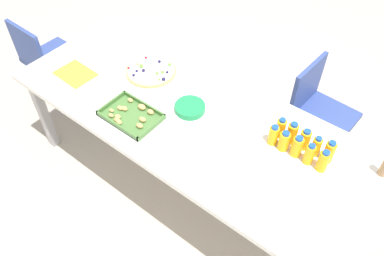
% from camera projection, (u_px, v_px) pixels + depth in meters
% --- Properties ---
extents(ground_plane, '(12.00, 12.00, 0.00)m').
position_uv_depth(ground_plane, '(191.00, 183.00, 2.97)').
color(ground_plane, '#B2A899').
extents(party_table, '(2.41, 0.93, 0.74)m').
position_uv_depth(party_table, '(191.00, 121.00, 2.47)').
color(party_table, white).
rests_on(party_table, ground_plane).
extents(chair_near_left, '(0.42, 0.42, 0.83)m').
position_uv_depth(chair_near_left, '(317.00, 108.00, 2.81)').
color(chair_near_left, '#33478C').
rests_on(chair_near_left, ground_plane).
extents(chair_end, '(0.41, 0.41, 0.83)m').
position_uv_depth(chair_end, '(45.00, 57.00, 3.22)').
color(chair_end, '#33478C').
rests_on(chair_end, ground_plane).
extents(juice_bottle_0, '(0.06, 0.06, 0.15)m').
position_uv_depth(juice_bottle_0, '(329.00, 152.00, 2.14)').
color(juice_bottle_0, '#F9AE14').
rests_on(juice_bottle_0, party_table).
extents(juice_bottle_1, '(0.05, 0.05, 0.13)m').
position_uv_depth(juice_bottle_1, '(316.00, 146.00, 2.17)').
color(juice_bottle_1, '#FAAE14').
rests_on(juice_bottle_1, party_table).
extents(juice_bottle_2, '(0.06, 0.06, 0.14)m').
position_uv_depth(juice_bottle_2, '(305.00, 139.00, 2.20)').
color(juice_bottle_2, '#FAAB14').
rests_on(juice_bottle_2, party_table).
extents(juice_bottle_3, '(0.06, 0.06, 0.15)m').
position_uv_depth(juice_bottle_3, '(292.00, 133.00, 2.23)').
color(juice_bottle_3, '#FAAC14').
rests_on(juice_bottle_3, party_table).
extents(juice_bottle_4, '(0.06, 0.06, 0.13)m').
position_uv_depth(juice_bottle_4, '(281.00, 128.00, 2.27)').
color(juice_bottle_4, '#F9AB14').
rests_on(juice_bottle_4, party_table).
extents(juice_bottle_5, '(0.06, 0.06, 0.15)m').
position_uv_depth(juice_bottle_5, '(323.00, 161.00, 2.09)').
color(juice_bottle_5, '#FAAC14').
rests_on(juice_bottle_5, party_table).
extents(juice_bottle_6, '(0.05, 0.05, 0.14)m').
position_uv_depth(juice_bottle_6, '(309.00, 154.00, 2.13)').
color(juice_bottle_6, '#F9AC14').
rests_on(juice_bottle_6, party_table).
extents(juice_bottle_7, '(0.06, 0.06, 0.14)m').
position_uv_depth(juice_bottle_7, '(297.00, 147.00, 2.17)').
color(juice_bottle_7, '#F9AB14').
rests_on(juice_bottle_7, party_table).
extents(juice_bottle_8, '(0.06, 0.06, 0.13)m').
position_uv_depth(juice_bottle_8, '(284.00, 141.00, 2.20)').
color(juice_bottle_8, '#F8AD14').
rests_on(juice_bottle_8, party_table).
extents(juice_bottle_9, '(0.06, 0.06, 0.13)m').
position_uv_depth(juice_bottle_9, '(273.00, 135.00, 2.23)').
color(juice_bottle_9, '#FAAF14').
rests_on(juice_bottle_9, party_table).
extents(fruit_pizza, '(0.35, 0.35, 0.05)m').
position_uv_depth(fruit_pizza, '(151.00, 71.00, 2.70)').
color(fruit_pizza, tan).
rests_on(fruit_pizza, party_table).
extents(snack_tray, '(0.36, 0.25, 0.04)m').
position_uv_depth(snack_tray, '(131.00, 115.00, 2.41)').
color(snack_tray, '#477238').
rests_on(snack_tray, party_table).
extents(plate_stack, '(0.19, 0.19, 0.04)m').
position_uv_depth(plate_stack, '(190.00, 108.00, 2.44)').
color(plate_stack, '#1E8C4C').
rests_on(plate_stack, party_table).
extents(napkin_stack, '(0.15, 0.15, 0.02)m').
position_uv_depth(napkin_stack, '(335.00, 237.00, 1.86)').
color(napkin_stack, white).
rests_on(napkin_stack, party_table).
extents(paper_folder, '(0.27, 0.21, 0.01)m').
position_uv_depth(paper_folder, '(75.00, 74.00, 2.69)').
color(paper_folder, yellow).
rests_on(paper_folder, party_table).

